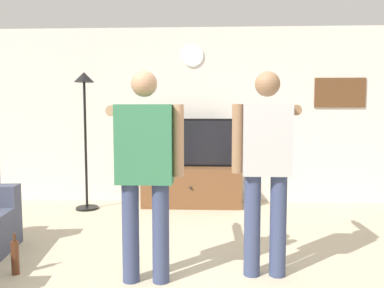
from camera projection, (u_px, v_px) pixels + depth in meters
ground_plane at (189, 283)px, 3.11m from camera, size 8.40×8.40×0.00m
back_wall at (199, 116)px, 5.93m from camera, size 6.40×0.10×2.70m
tv_stand at (192, 186)px, 5.67m from camera, size 1.46×0.55×0.59m
television at (192, 143)px, 5.66m from camera, size 1.26×0.07×0.72m
wall_clock at (192, 56)px, 5.80m from camera, size 0.33×0.03×0.33m
framed_picture at (340, 93)px, 5.75m from camera, size 0.77×0.04×0.45m
floor_lamp at (85, 112)px, 5.37m from camera, size 0.32×0.32×1.97m
person_standing_nearer_lamp at (145, 163)px, 3.08m from camera, size 0.63×0.78×1.74m
person_standing_nearer_couch at (266, 162)px, 3.20m from camera, size 0.58×0.78×1.74m
beverage_bottle at (15, 257)px, 3.27m from camera, size 0.07×0.07×0.36m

